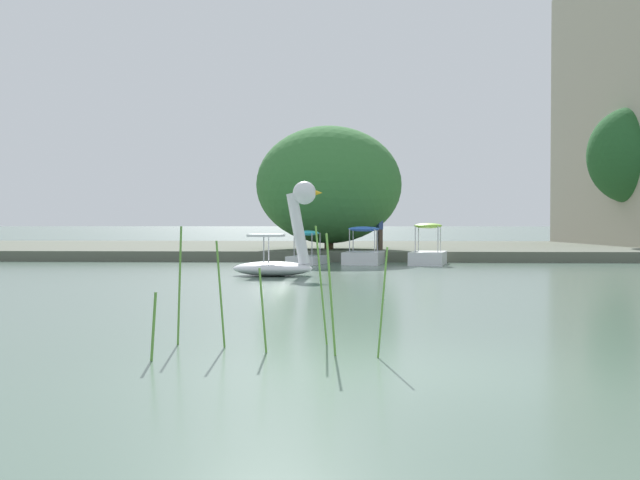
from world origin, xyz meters
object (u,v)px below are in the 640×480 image
(tree_sapling_by_fence, at_px, (632,156))
(swan_boat, at_px, (281,249))
(pedal_boat_lime, at_px, (428,253))
(pedal_boat_blue, at_px, (364,253))
(person_on_path, at_px, (380,230))
(tree_willow_overhanging, at_px, (329,185))
(pedal_boat_cyan, at_px, (307,253))

(tree_sapling_by_fence, bearing_deg, swan_boat, -135.27)
(pedal_boat_lime, height_order, pedal_boat_blue, pedal_boat_lime)
(swan_boat, relative_size, person_on_path, 1.73)
(pedal_boat_lime, relative_size, tree_willow_overhanging, 0.34)
(pedal_boat_blue, height_order, person_on_path, person_on_path)
(pedal_boat_lime, distance_m, tree_willow_overhanging, 6.69)
(pedal_boat_lime, bearing_deg, swan_boat, -126.70)
(swan_boat, bearing_deg, tree_willow_overhanging, 84.72)
(swan_boat, height_order, pedal_boat_lime, swan_boat)
(pedal_boat_blue, bearing_deg, tree_willow_overhanging, 109.99)
(pedal_boat_blue, relative_size, pedal_boat_cyan, 1.22)
(tree_willow_overhanging, bearing_deg, person_on_path, -22.15)
(pedal_boat_lime, height_order, person_on_path, person_on_path)
(tree_sapling_by_fence, distance_m, person_on_path, 14.10)
(tree_willow_overhanging, relative_size, person_on_path, 4.54)
(pedal_boat_blue, bearing_deg, pedal_boat_cyan, -171.02)
(swan_boat, xyz_separation_m, tree_willow_overhanging, (1.05, 11.31, 2.47))
(pedal_boat_cyan, bearing_deg, tree_willow_overhanging, 81.36)
(pedal_boat_lime, distance_m, pedal_boat_blue, 2.51)
(tree_sapling_by_fence, height_order, person_on_path, tree_sapling_by_fence)
(pedal_boat_cyan, distance_m, tree_sapling_by_fence, 18.43)
(swan_boat, height_order, pedal_boat_cyan, swan_boat)
(pedal_boat_blue, relative_size, tree_willow_overhanging, 0.34)
(pedal_boat_cyan, bearing_deg, person_on_path, 51.01)
(pedal_boat_blue, distance_m, tree_sapling_by_fence, 16.43)
(swan_boat, distance_m, pedal_boat_cyan, 6.81)
(swan_boat, relative_size, pedal_boat_blue, 1.13)
(pedal_boat_cyan, xyz_separation_m, tree_willow_overhanging, (0.69, 4.53, 2.89))
(tree_willow_overhanging, distance_m, tree_sapling_by_fence, 15.52)
(swan_boat, xyz_separation_m, tree_sapling_by_fence, (15.85, 15.70, 4.09))
(swan_boat, height_order, person_on_path, swan_boat)
(swan_boat, bearing_deg, pedal_boat_blue, 70.22)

